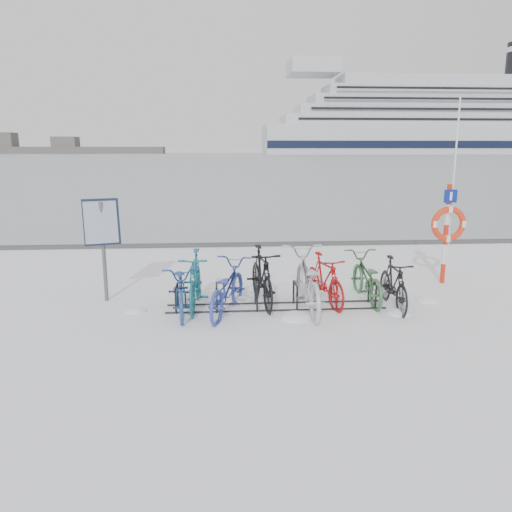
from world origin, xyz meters
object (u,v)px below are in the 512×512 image
(info_board, at_px, (102,228))
(cruise_ferry, at_px, (425,124))
(lifebuoy_station, at_px, (448,224))
(bike_rack, at_px, (276,298))

(info_board, bearing_deg, cruise_ferry, 49.18)
(info_board, distance_m, lifebuoy_station, 7.04)
(lifebuoy_station, height_order, cruise_ferry, cruise_ferry)
(bike_rack, bearing_deg, info_board, 168.78)
(lifebuoy_station, bearing_deg, info_board, -173.88)
(cruise_ferry, bearing_deg, bike_rack, -112.81)
(info_board, bearing_deg, bike_rack, -28.50)
(bike_rack, xyz_separation_m, info_board, (-3.20, 0.63, 1.23))
(bike_rack, distance_m, cruise_ferry, 248.36)
(cruise_ferry, bearing_deg, lifebuoy_station, -112.11)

